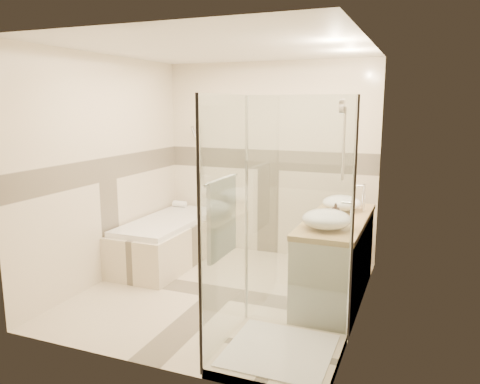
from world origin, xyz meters
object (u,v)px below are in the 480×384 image
at_px(shower_enclosure, 269,293).
at_px(vessel_sink_far, 326,219).
at_px(vanity, 336,258).
at_px(bathtub, 169,238).
at_px(amenity_bottle_a, 336,210).
at_px(vessel_sink_near, 342,203).
at_px(amenity_bottle_b, 336,211).

distance_m(shower_enclosure, vessel_sink_far, 0.97).
height_order(vanity, shower_enclosure, shower_enclosure).
xyz_separation_m(bathtub, vanity, (2.15, -0.35, 0.12)).
distance_m(bathtub, shower_enclosure, 2.47).
distance_m(vessel_sink_far, amenity_bottle_a, 0.45).
bearing_deg(vessel_sink_far, shower_enclosure, -108.29).
relative_size(bathtub, shower_enclosure, 0.83).
height_order(shower_enclosure, vessel_sink_near, shower_enclosure).
height_order(vanity, vessel_sink_near, vessel_sink_near).
bearing_deg(shower_enclosure, amenity_bottle_b, 77.96).
bearing_deg(vessel_sink_far, vanity, 87.43).
xyz_separation_m(vanity, vessel_sink_near, (-0.02, 0.36, 0.51)).
relative_size(shower_enclosure, vessel_sink_near, 5.03).
height_order(vanity, amenity_bottle_a, amenity_bottle_a).
bearing_deg(vanity, bathtub, 170.75).
relative_size(vanity, vessel_sink_far, 3.65).
xyz_separation_m(bathtub, vessel_sink_far, (2.13, -0.80, 0.63)).
distance_m(vessel_sink_far, amenity_bottle_b, 0.45).
distance_m(shower_enclosure, amenity_bottle_a, 1.37).
height_order(vessel_sink_near, vessel_sink_far, vessel_sink_far).
relative_size(bathtub, vanity, 1.05).
xyz_separation_m(bathtub, vessel_sink_near, (2.13, 0.01, 0.62)).
distance_m(vanity, shower_enclosure, 1.31).
height_order(vanity, vessel_sink_far, vessel_sink_far).
bearing_deg(amenity_bottle_b, vanity, -22.31).
bearing_deg(vessel_sink_near, shower_enclosure, -99.52).
distance_m(vanity, amenity_bottle_b, 0.50).
bearing_deg(vessel_sink_near, bathtub, -179.86).
bearing_deg(amenity_bottle_a, vessel_sink_near, 90.00).
height_order(vessel_sink_near, amenity_bottle_a, vessel_sink_near).
relative_size(amenity_bottle_a, amenity_bottle_b, 1.05).
relative_size(vessel_sink_far, amenity_bottle_a, 2.97).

